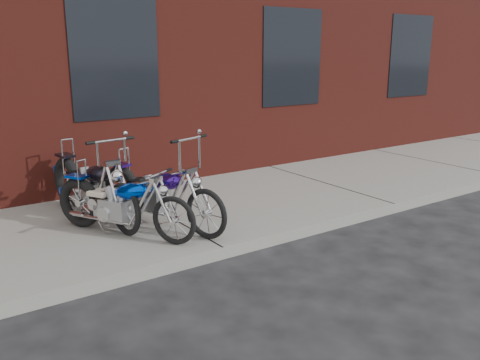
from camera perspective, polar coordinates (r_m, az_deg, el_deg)
ground at (r=5.93m, az=-1.92°, el=-8.92°), size 120.00×120.00×0.00m
sidewalk at (r=7.13m, az=-8.45°, el=-4.33°), size 22.00×3.00×0.15m
chopper_purple at (r=6.56m, az=-9.19°, el=-1.79°), size 0.83×2.07×1.21m
chopper_blue at (r=6.32m, az=-13.22°, el=-2.86°), size 1.09×1.79×0.88m
chopper_third at (r=7.01m, az=-16.30°, el=-0.94°), size 0.59×2.27×1.16m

